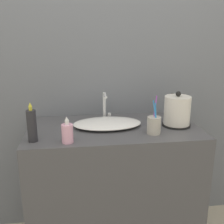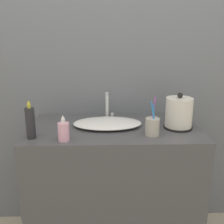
{
  "view_description": "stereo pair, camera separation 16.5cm",
  "coord_description": "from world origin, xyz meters",
  "px_view_note": "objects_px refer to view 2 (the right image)",
  "views": [
    {
      "loc": [
        -0.22,
        -1.28,
        1.45
      ],
      "look_at": [
        -0.01,
        0.29,
        0.99
      ],
      "focal_mm": 42.0,
      "sensor_mm": 36.0,
      "label": 1
    },
    {
      "loc": [
        -0.06,
        -1.29,
        1.45
      ],
      "look_at": [
        -0.01,
        0.29,
        0.99
      ],
      "focal_mm": 42.0,
      "sensor_mm": 36.0,
      "label": 2
    }
  ],
  "objects_px": {
    "lotion_bottle": "(175,110)",
    "shampoo_bottle": "(30,123)",
    "mouthwash_bottle": "(64,131)",
    "toothbrush_cup": "(152,126)",
    "electric_kettle": "(179,114)",
    "faucet": "(108,105)"
  },
  "relations": [
    {
      "from": "lotion_bottle",
      "to": "shampoo_bottle",
      "type": "relative_size",
      "value": 0.83
    },
    {
      "from": "lotion_bottle",
      "to": "mouthwash_bottle",
      "type": "relative_size",
      "value": 1.25
    },
    {
      "from": "toothbrush_cup",
      "to": "mouthwash_bottle",
      "type": "bearing_deg",
      "value": -172.09
    },
    {
      "from": "shampoo_bottle",
      "to": "mouthwash_bottle",
      "type": "bearing_deg",
      "value": -12.67
    },
    {
      "from": "toothbrush_cup",
      "to": "lotion_bottle",
      "type": "distance_m",
      "value": 0.34
    },
    {
      "from": "electric_kettle",
      "to": "shampoo_bottle",
      "type": "height_order",
      "value": "electric_kettle"
    },
    {
      "from": "shampoo_bottle",
      "to": "mouthwash_bottle",
      "type": "height_order",
      "value": "shampoo_bottle"
    },
    {
      "from": "faucet",
      "to": "electric_kettle",
      "type": "bearing_deg",
      "value": -24.05
    },
    {
      "from": "faucet",
      "to": "electric_kettle",
      "type": "height_order",
      "value": "electric_kettle"
    },
    {
      "from": "electric_kettle",
      "to": "lotion_bottle",
      "type": "xyz_separation_m",
      "value": [
        0.02,
        0.15,
        -0.02
      ]
    },
    {
      "from": "faucet",
      "to": "toothbrush_cup",
      "type": "height_order",
      "value": "toothbrush_cup"
    },
    {
      "from": "faucet",
      "to": "shampoo_bottle",
      "type": "relative_size",
      "value": 0.85
    },
    {
      "from": "toothbrush_cup",
      "to": "mouthwash_bottle",
      "type": "xyz_separation_m",
      "value": [
        -0.5,
        -0.07,
        0.0
      ]
    },
    {
      "from": "electric_kettle",
      "to": "mouthwash_bottle",
      "type": "xyz_separation_m",
      "value": [
        -0.69,
        -0.19,
        -0.04
      ]
    },
    {
      "from": "mouthwash_bottle",
      "to": "shampoo_bottle",
      "type": "bearing_deg",
      "value": 167.33
    },
    {
      "from": "electric_kettle",
      "to": "shampoo_bottle",
      "type": "xyz_separation_m",
      "value": [
        -0.88,
        -0.15,
        0.0
      ]
    },
    {
      "from": "electric_kettle",
      "to": "toothbrush_cup",
      "type": "height_order",
      "value": "same"
    },
    {
      "from": "electric_kettle",
      "to": "lotion_bottle",
      "type": "bearing_deg",
      "value": 83.92
    },
    {
      "from": "toothbrush_cup",
      "to": "mouthwash_bottle",
      "type": "height_order",
      "value": "toothbrush_cup"
    },
    {
      "from": "mouthwash_bottle",
      "to": "faucet",
      "type": "bearing_deg",
      "value": 57.25
    },
    {
      "from": "faucet",
      "to": "shampoo_bottle",
      "type": "bearing_deg",
      "value": -141.92
    },
    {
      "from": "shampoo_bottle",
      "to": "mouthwash_bottle",
      "type": "relative_size",
      "value": 1.5
    }
  ]
}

